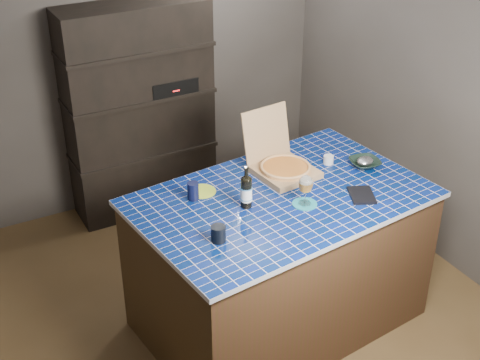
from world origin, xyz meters
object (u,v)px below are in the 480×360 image
wine_glass (306,185)px  bowl (365,163)px  pizza_box (283,166)px  dvd_case (362,195)px  mead_bottle (246,191)px  kitchen_island (279,260)px

wine_glass → bowl: bearing=18.9°
pizza_box → dvd_case: 0.56m
mead_bottle → wine_glass: bearing=-24.8°
pizza_box → mead_bottle: size_ratio=1.73×
mead_bottle → bowl: size_ratio=1.36×
bowl → wine_glass: bearing=-161.1°
kitchen_island → wine_glass: (0.07, -0.15, 0.64)m
kitchen_island → wine_glass: 0.66m
kitchen_island → wine_glass: size_ratio=9.83×
kitchen_island → dvd_case: bearing=-35.2°
dvd_case → kitchen_island: bearing=175.6°
pizza_box → bowl: bearing=-25.0°
kitchen_island → wine_glass: bearing=-70.8°
wine_glass → bowl: wine_glass is taller
kitchen_island → bowl: 0.87m
mead_bottle → wine_glass: (0.33, -0.15, 0.03)m
kitchen_island → bowl: size_ratio=9.63×
dvd_case → bowl: size_ratio=1.03×
mead_bottle → bowl: 0.96m
mead_bottle → dvd_case: (0.69, -0.24, -0.10)m
mead_bottle → wine_glass: mead_bottle is taller
wine_glass → bowl: (0.62, 0.21, -0.11)m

